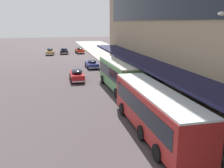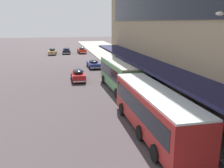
% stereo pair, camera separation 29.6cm
% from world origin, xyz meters
% --- Properties ---
extents(transit_bus_kerbside_front, '(2.84, 9.80, 3.20)m').
position_xyz_m(transit_bus_kerbside_front, '(4.39, 19.69, 1.84)').
color(transit_bus_kerbside_front, '#56995A').
rests_on(transit_bus_kerbside_front, ground).
extents(transit_bus_kerbside_rear, '(2.73, 11.24, 3.09)m').
position_xyz_m(transit_bus_kerbside_rear, '(3.66, 8.16, 1.78)').
color(transit_bus_kerbside_rear, '#A92421').
rests_on(transit_bus_kerbside_rear, ground).
extents(sedan_lead_mid, '(1.94, 4.48, 1.55)m').
position_xyz_m(sedan_lead_mid, '(-3.20, 53.12, 0.76)').
color(sedan_lead_mid, olive).
rests_on(sedan_lead_mid, ground).
extents(sedan_second_mid, '(1.87, 4.60, 1.40)m').
position_xyz_m(sedan_second_mid, '(3.51, 33.95, 0.70)').
color(sedan_second_mid, navy).
rests_on(sedan_second_mid, ground).
extents(sedan_oncoming_rear, '(1.97, 4.30, 1.47)m').
position_xyz_m(sedan_oncoming_rear, '(0.07, 54.03, 0.73)').
color(sedan_oncoming_rear, black).
rests_on(sedan_oncoming_rear, ground).
extents(sedan_far_back, '(1.94, 4.58, 1.47)m').
position_xyz_m(sedan_far_back, '(3.79, 54.19, 0.74)').
color(sedan_far_back, '#A92011').
rests_on(sedan_far_back, ground).
extents(sedan_second_near, '(1.82, 4.51, 1.59)m').
position_xyz_m(sedan_second_near, '(0.15, 25.19, 0.78)').
color(sedan_second_near, '#AE1A1E').
rests_on(sedan_second_near, ground).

